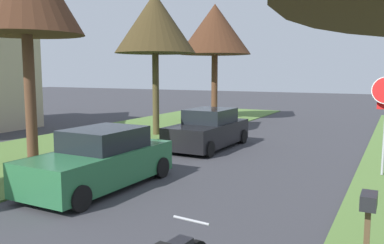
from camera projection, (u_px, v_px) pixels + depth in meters
name	position (u px, v px, depth m)	size (l,w,h in m)	color
street_tree_left_mid_b	(155.00, 24.00, 19.05)	(3.86, 3.86, 6.71)	#4B4125
street_tree_left_far	(215.00, 30.00, 25.38)	(4.56, 4.56, 7.25)	brown
parked_sedan_green	(101.00, 161.00, 10.73)	(2.03, 4.44, 1.57)	#28663D
parked_sedan_black	(208.00, 130.00, 16.41)	(2.03, 4.44, 1.57)	black
curbside_mailbox	(368.00, 211.00, 5.88)	(0.22, 0.44, 1.27)	brown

